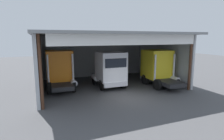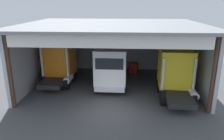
# 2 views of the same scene
# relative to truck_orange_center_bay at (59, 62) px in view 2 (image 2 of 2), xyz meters

# --- Properties ---
(ground_plane) EXTENTS (80.00, 80.00, 0.00)m
(ground_plane) POSITION_rel_truck_orange_center_bay_xyz_m (4.63, -4.91, -1.91)
(ground_plane) COLOR #4C4C4F
(ground_plane) RESTS_ON ground
(workshop_shed) EXTENTS (13.92, 10.82, 5.27)m
(workshop_shed) POSITION_rel_truck_orange_center_bay_xyz_m (4.63, 0.67, 1.76)
(workshop_shed) COLOR #ADB2B7
(workshop_shed) RESTS_ON ground
(truck_orange_center_bay) EXTENTS (2.57, 4.44, 3.63)m
(truck_orange_center_bay) POSITION_rel_truck_orange_center_bay_xyz_m (0.00, 0.00, 0.00)
(truck_orange_center_bay) COLOR orange
(truck_orange_center_bay) RESTS_ON ground
(truck_white_center_left_bay) EXTENTS (2.56, 5.01, 3.48)m
(truck_white_center_left_bay) POSITION_rel_truck_orange_center_bay_xyz_m (4.51, -1.19, -0.07)
(truck_white_center_left_bay) COLOR white
(truck_white_center_left_bay) RESTS_ON ground
(truck_yellow_yard_outside) EXTENTS (2.56, 4.96, 3.57)m
(truck_yellow_yard_outside) POSITION_rel_truck_orange_center_bay_xyz_m (9.38, -2.23, -0.03)
(truck_yellow_yard_outside) COLOR yellow
(truck_yellow_yard_outside) RESTS_ON ground
(oil_drum) EXTENTS (0.58, 0.58, 0.89)m
(oil_drum) POSITION_rel_truck_orange_center_bay_xyz_m (6.71, 3.91, -1.46)
(oil_drum) COLOR #197233
(oil_drum) RESTS_ON ground
(tool_cart) EXTENTS (0.90, 0.60, 1.00)m
(tool_cart) POSITION_rel_truck_orange_center_bay_xyz_m (6.46, 3.41, -1.41)
(tool_cart) COLOR red
(tool_cart) RESTS_ON ground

